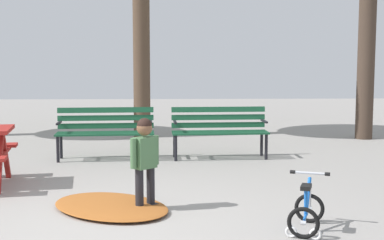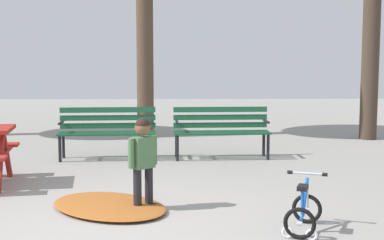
{
  "view_description": "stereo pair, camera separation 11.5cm",
  "coord_description": "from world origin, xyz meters",
  "px_view_note": "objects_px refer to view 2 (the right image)",
  "views": [
    {
      "loc": [
        0.71,
        -5.12,
        1.63
      ],
      "look_at": [
        0.95,
        1.96,
        0.85
      ],
      "focal_mm": 50.45,
      "sensor_mm": 36.0,
      "label": 1
    },
    {
      "loc": [
        0.82,
        -5.12,
        1.63
      ],
      "look_at": [
        0.95,
        1.96,
        0.85
      ],
      "focal_mm": 50.45,
      "sensor_mm": 36.0,
      "label": 2
    }
  ],
  "objects_px": {
    "park_bench_far_left": "(108,128)",
    "kids_bicycle": "(303,211)",
    "child_standing": "(143,156)",
    "park_bench_left": "(221,128)"
  },
  "relations": [
    {
      "from": "child_standing",
      "to": "park_bench_left",
      "type": "bearing_deg",
      "value": 71.19
    },
    {
      "from": "park_bench_far_left",
      "to": "child_standing",
      "type": "distance_m",
      "value": 3.24
    },
    {
      "from": "park_bench_left",
      "to": "child_standing",
      "type": "distance_m",
      "value": 3.36
    },
    {
      "from": "park_bench_far_left",
      "to": "kids_bicycle",
      "type": "height_order",
      "value": "park_bench_far_left"
    },
    {
      "from": "park_bench_far_left",
      "to": "kids_bicycle",
      "type": "xyz_separation_m",
      "value": [
        2.41,
        -3.92,
        -0.31
      ]
    },
    {
      "from": "park_bench_left",
      "to": "child_standing",
      "type": "xyz_separation_m",
      "value": [
        -1.08,
        -3.18,
        0.08
      ]
    },
    {
      "from": "park_bench_left",
      "to": "kids_bicycle",
      "type": "distance_m",
      "value": 4.02
    },
    {
      "from": "park_bench_far_left",
      "to": "child_standing",
      "type": "relative_size",
      "value": 1.6
    },
    {
      "from": "kids_bicycle",
      "to": "park_bench_left",
      "type": "bearing_deg",
      "value": 97.26
    },
    {
      "from": "child_standing",
      "to": "kids_bicycle",
      "type": "bearing_deg",
      "value": -26.39
    }
  ]
}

